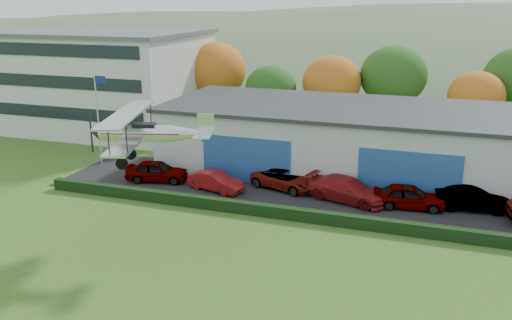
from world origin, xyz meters
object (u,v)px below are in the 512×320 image
(flagpole, at_px, (99,111))
(car_0, at_px, (157,171))
(car_5, at_px, (473,199))
(office_block, at_px, (105,79))
(biplane, at_px, (146,131))
(car_2, at_px, (284,179))
(car_1, at_px, (216,181))
(car_3, at_px, (347,189))
(car_4, at_px, (409,196))
(hangar, at_px, (414,143))

(flagpole, relative_size, car_0, 1.67)
(car_5, bearing_deg, flagpole, 83.22)
(flagpole, xyz_separation_m, car_0, (6.24, -1.99, -3.92))
(office_block, height_order, biplane, office_block)
(flagpole, height_order, car_2, flagpole)
(car_1, xyz_separation_m, biplane, (-0.10, -9.26, 5.93))
(office_block, bearing_deg, car_3, -26.50)
(flagpole, relative_size, car_4, 1.67)
(flagpole, height_order, car_5, flagpole)
(car_0, height_order, car_4, car_0)
(car_5, bearing_deg, biplane, 116.24)
(flagpole, height_order, car_1, flagpole)
(car_0, height_order, car_2, car_0)
(car_3, bearing_deg, car_0, 108.26)
(hangar, relative_size, flagpole, 5.08)
(flagpole, relative_size, car_5, 1.64)
(office_block, height_order, car_4, office_block)
(office_block, distance_m, car_3, 32.71)
(car_3, distance_m, car_4, 4.18)
(office_block, distance_m, car_2, 28.02)
(office_block, bearing_deg, car_1, -38.40)
(car_0, xyz_separation_m, car_4, (18.84, 0.56, -0.00))
(car_2, bearing_deg, car_3, -85.39)
(hangar, bearing_deg, car_4, -88.51)
(office_block, xyz_separation_m, car_1, (19.48, -15.44, -4.45))
(car_5, bearing_deg, office_block, 64.32)
(car_0, bearing_deg, flagpole, 59.70)
(office_block, relative_size, car_2, 4.05)
(car_4, bearing_deg, office_block, 60.39)
(flagpole, xyz_separation_m, car_2, (16.06, -0.45, -4.03))
(car_4, bearing_deg, biplane, 120.53)
(office_block, relative_size, car_1, 4.78)
(hangar, xyz_separation_m, car_3, (-3.98, -7.45, -1.77))
(flagpole, height_order, car_0, flagpole)
(car_1, xyz_separation_m, car_4, (13.71, 1.01, 0.11))
(hangar, bearing_deg, car_1, -148.08)
(flagpole, xyz_separation_m, car_3, (20.90, -1.47, -3.90))
(office_block, distance_m, car_0, 21.20)
(car_1, relative_size, car_3, 0.75)
(car_1, distance_m, car_3, 9.59)
(car_1, bearing_deg, hangar, -43.30)
(hangar, relative_size, office_block, 1.97)
(car_1, height_order, car_5, car_5)
(car_2, bearing_deg, car_4, -79.73)
(flagpole, height_order, car_4, flagpole)
(car_1, relative_size, car_4, 0.90)
(hangar, relative_size, car_5, 8.33)
(office_block, distance_m, car_1, 25.26)
(car_4, height_order, biplane, biplane)
(car_3, height_order, car_5, car_3)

